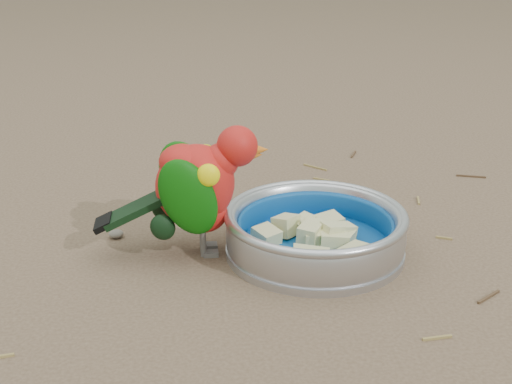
{
  "coord_description": "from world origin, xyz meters",
  "views": [
    {
      "loc": [
        -0.08,
        -0.83,
        0.43
      ],
      "look_at": [
        -0.01,
        0.04,
        0.08
      ],
      "focal_mm": 50.0,
      "sensor_mm": 36.0,
      "label": 1
    }
  ],
  "objects": [
    {
      "name": "bowl_wall",
      "position": [
        0.07,
        0.01,
        0.04
      ],
      "size": [
        0.24,
        0.24,
        0.04
      ],
      "primitive_type": null,
      "color": "#B2B2BA",
      "rests_on": "food_bowl"
    },
    {
      "name": "fruit_wedges",
      "position": [
        0.07,
        0.01,
        0.03
      ],
      "size": [
        0.14,
        0.14,
        0.03
      ],
      "primitive_type": null,
      "color": "beige",
      "rests_on": "food_bowl"
    },
    {
      "name": "ground_debris",
      "position": [
        0.01,
        0.09,
        0.0
      ],
      "size": [
        0.9,
        0.8,
        0.01
      ],
      "primitive_type": null,
      "color": "olive",
      "rests_on": "ground"
    },
    {
      "name": "ground",
      "position": [
        0.0,
        0.0,
        0.0
      ],
      "size": [
        60.0,
        60.0,
        0.0
      ],
      "primitive_type": "plane",
      "color": "brown"
    },
    {
      "name": "lory_parrot",
      "position": [
        -0.08,
        0.03,
        0.08
      ],
      "size": [
        0.21,
        0.1,
        0.17
      ],
      "primitive_type": null,
      "rotation": [
        0.0,
        0.0,
        -1.55
      ],
      "color": "red",
      "rests_on": "ground"
    },
    {
      "name": "food_bowl",
      "position": [
        0.07,
        0.01,
        0.01
      ],
      "size": [
        0.24,
        0.24,
        0.02
      ],
      "primitive_type": "cylinder",
      "color": "#B2B2BA",
      "rests_on": "ground"
    }
  ]
}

